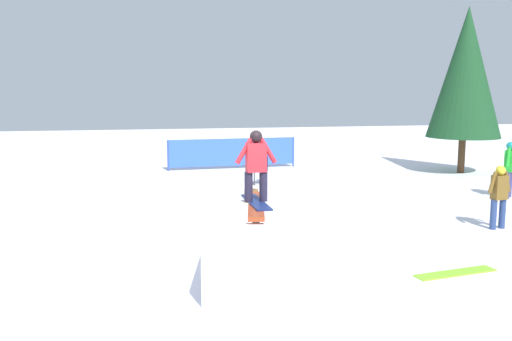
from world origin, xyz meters
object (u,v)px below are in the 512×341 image
Objects in this scene: folding_chair at (262,171)px; backpack_on_snow at (251,196)px; bystander_green at (509,166)px; rail_feature at (256,211)px; bystander_brown at (499,194)px; main_rider_on_rail at (256,167)px; loose_snowboard_lime at (455,273)px; pine_tree_near at (466,73)px.

backpack_on_snow is (-2.64, 0.82, -0.24)m from folding_chair.
folding_chair is at bearing 106.68° from bystander_green.
bystander_green is (3.57, -7.64, 0.11)m from rail_feature.
bystander_green reaches higher than folding_chair.
bystander_brown is at bearing -73.08° from rail_feature.
main_rider_on_rail is 1.63× the size of folding_chair.
rail_feature is 1.58× the size of loose_snowboard_lime.
backpack_on_snow is at bearing -11.07° from main_rider_on_rail.
main_rider_on_rail is at bearing 160.38° from bystander_green.
main_rider_on_rail reaches higher than backpack_on_snow.
loose_snowboard_lime is (-1.94, -2.91, -1.53)m from main_rider_on_rail.
backpack_on_snow is at bearing -8.67° from folding_chair.
bystander_green reaches higher than loose_snowboard_lime.
loose_snowboard_lime is at bearing -125.49° from main_rider_on_rail.
folding_chair is 2.59× the size of backpack_on_snow.
main_rider_on_rail is at bearing 131.88° from pine_tree_near.
loose_snowboard_lime is 11.95m from pine_tree_near.
folding_chair is 7.93m from pine_tree_near.
pine_tree_near is at bearing -130.58° from loose_snowboard_lime.
pine_tree_near is at bearing 106.23° from folding_chair.
loose_snowboard_lime is at bearing 149.07° from pine_tree_near.
folding_chair is (3.34, 6.11, -0.44)m from bystander_green.
bystander_green is at bearing -44.83° from backpack_on_snow.
pine_tree_near is (7.88, -8.79, 2.69)m from rail_feature.
main_rider_on_rail is (0.00, 0.00, 0.80)m from rail_feature.
bystander_green reaches higher than bystander_brown.
bystander_green is (3.57, -7.64, -0.69)m from main_rider_on_rail.
loose_snowboard_lime is at bearing -112.93° from rail_feature.
pine_tree_near reaches higher than loose_snowboard_lime.
backpack_on_snow is (4.27, -0.70, -1.37)m from main_rider_on_rail.
folding_chair is at bearing -70.98° from bystander_brown.
main_rider_on_rail is 3.81m from loose_snowboard_lime.
bystander_green is 7.31m from loose_snowboard_lime.
bystander_brown is 0.89× the size of bystander_green.
bystander_brown is 3.98× the size of backpack_on_snow.
bystander_brown is at bearing -172.31° from bystander_green.
folding_chair is at bearing 97.61° from pine_tree_near.
main_rider_on_rail is 0.25× the size of pine_tree_near.
backpack_on_snow is at bearing -80.10° from loose_snowboard_lime.
loose_snowboard_lime is 4.26× the size of backpack_on_snow.
rail_feature is 1.60× the size of main_rider_on_rail.
main_rider_on_rail reaches higher than bystander_brown.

